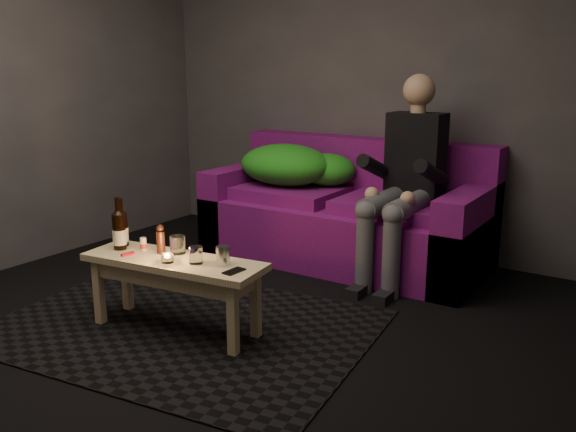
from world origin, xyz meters
name	(u,v)px	position (x,y,z in m)	size (l,w,h in m)	color
floor	(188,342)	(0.00, 0.00, 0.00)	(4.50, 4.50, 0.00)	black
room	(235,36)	(0.00, 0.47, 1.64)	(4.50, 4.50, 4.50)	silver
rug	(183,327)	(-0.16, 0.13, 0.00)	(2.13, 1.55, 0.01)	black
sofa	(347,217)	(0.02, 1.82, 0.33)	(2.14, 0.96, 0.92)	#670D68
green_blanket	(294,166)	(-0.47, 1.81, 0.69)	(0.94, 0.64, 0.32)	green
person	(405,176)	(0.56, 1.65, 0.74)	(0.39, 0.89, 1.43)	black
coffee_table	(174,272)	(-0.16, 0.08, 0.36)	(1.10, 0.47, 0.44)	tan
beer_bottle_a	(122,228)	(-0.59, 0.10, 0.54)	(0.07, 0.07, 0.29)	black
beer_bottle_b	(119,230)	(-0.55, 0.04, 0.55)	(0.08, 0.08, 0.31)	black
salt_shaker	(143,244)	(-0.41, 0.10, 0.48)	(0.04, 0.04, 0.08)	silver
pepper_mill	(161,242)	(-0.28, 0.11, 0.50)	(0.05, 0.05, 0.13)	black
tumbler_back	(178,245)	(-0.20, 0.16, 0.49)	(0.09, 0.09, 0.10)	white
tealight	(167,258)	(-0.14, 0.01, 0.46)	(0.07, 0.07, 0.05)	white
tumbler_front	(196,255)	(0.00, 0.08, 0.48)	(0.08, 0.08, 0.09)	white
steel_cup	(223,256)	(0.14, 0.15, 0.49)	(0.08, 0.08, 0.10)	silver
smartphone	(234,271)	(0.26, 0.08, 0.44)	(0.06, 0.13, 0.01)	black
red_lighter	(128,254)	(-0.42, -0.02, 0.44)	(0.02, 0.08, 0.01)	red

